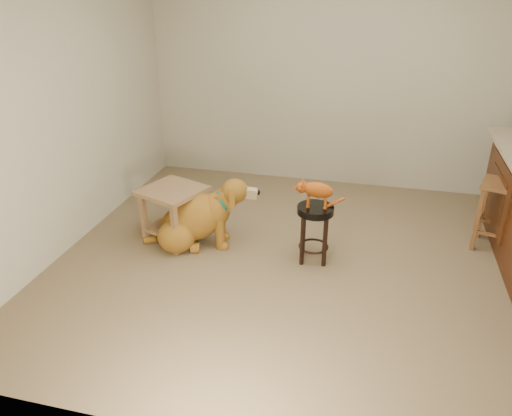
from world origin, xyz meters
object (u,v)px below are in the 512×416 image
(padded_stool, at_px, (315,222))
(wood_stool, at_px, (497,215))
(tabby_kitten, at_px, (315,191))
(side_table, at_px, (173,207))
(golden_retriever, at_px, (197,219))

(padded_stool, xyz_separation_m, wood_stool, (1.61, 0.63, -0.04))
(padded_stool, distance_m, tabby_kitten, 0.31)
(padded_stool, height_order, wood_stool, wood_stool)
(side_table, bearing_deg, padded_stool, -1.74)
(side_table, relative_size, tabby_kitten, 1.54)
(side_table, height_order, golden_retriever, golden_retriever)
(padded_stool, xyz_separation_m, tabby_kitten, (-0.01, -0.00, 0.30))
(wood_stool, distance_m, side_table, 3.03)
(side_table, distance_m, golden_retriever, 0.26)
(wood_stool, height_order, tabby_kitten, tabby_kitten)
(padded_stool, xyz_separation_m, golden_retriever, (-1.12, 0.01, -0.11))
(wood_stool, relative_size, side_table, 0.98)
(wood_stool, xyz_separation_m, golden_retriever, (-2.73, -0.62, -0.07))
(wood_stool, relative_size, tabby_kitten, 1.51)
(side_table, height_order, tabby_kitten, tabby_kitten)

